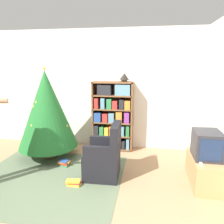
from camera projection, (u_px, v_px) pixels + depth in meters
The scene contains 12 objects.
ground_plane at pixel (60, 196), 3.13m from camera, with size 14.00×14.00×0.00m, color #9E7A56.
wall_back at pixel (95, 89), 4.92m from camera, with size 8.00×0.10×2.60m.
area_rug at pixel (49, 179), 3.59m from camera, with size 2.37×2.11×0.01m.
bookshelf at pixel (113, 116), 4.74m from camera, with size 0.87×0.32×1.49m.
tv_stand at pixel (204, 170), 3.42m from camera, with size 0.42×0.88×0.44m.
television at pixel (207, 145), 3.33m from camera, with size 0.38×0.49×0.42m.
game_remote at pixel (201, 163), 3.14m from camera, with size 0.04×0.12×0.02m.
christmas_tree at pixel (47, 109), 4.30m from camera, with size 1.17×1.17×1.81m.
armchair at pixel (105, 158), 3.61m from camera, with size 0.59×0.58×0.92m.
table_lamp at pixel (124, 77), 4.53m from camera, with size 0.20×0.20×0.18m.
book_pile_near_tree at pixel (64, 163), 4.06m from camera, with size 0.24×0.19×0.11m.
book_pile_by_chair at pixel (74, 183), 3.40m from camera, with size 0.24×0.15×0.08m.
Camera 1 is at (1.19, -2.65, 1.84)m, focal length 35.00 mm.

